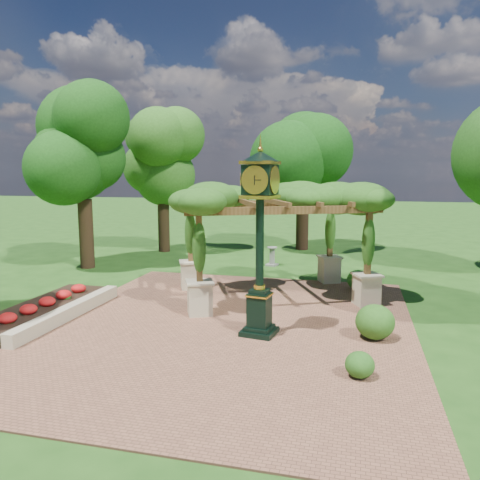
# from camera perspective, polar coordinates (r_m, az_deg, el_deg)

# --- Properties ---
(ground) EXTENTS (120.00, 120.00, 0.00)m
(ground) POSITION_cam_1_polar(r_m,az_deg,el_deg) (12.21, -2.90, -11.94)
(ground) COLOR #1E4714
(ground) RESTS_ON ground
(brick_plaza) EXTENTS (10.00, 12.00, 0.04)m
(brick_plaza) POSITION_cam_1_polar(r_m,az_deg,el_deg) (13.11, -1.61, -10.40)
(brick_plaza) COLOR brown
(brick_plaza) RESTS_ON ground
(border_wall) EXTENTS (0.35, 5.00, 0.40)m
(border_wall) POSITION_cam_1_polar(r_m,az_deg,el_deg) (14.51, -20.15, -8.31)
(border_wall) COLOR #C6B793
(border_wall) RESTS_ON ground
(flower_bed) EXTENTS (1.50, 5.00, 0.36)m
(flower_bed) POSITION_cam_1_polar(r_m,az_deg,el_deg) (15.03, -23.02, -7.98)
(flower_bed) COLOR red
(flower_bed) RESTS_ON ground
(pedestal_clock) EXTENTS (1.08, 1.08, 4.80)m
(pedestal_clock) POSITION_cam_1_polar(r_m,az_deg,el_deg) (11.79, 2.43, 1.70)
(pedestal_clock) COLOR black
(pedestal_clock) RESTS_ON brick_plaza
(pergola) EXTENTS (7.16, 6.02, 3.86)m
(pergola) POSITION_cam_1_polar(r_m,az_deg,el_deg) (15.55, 4.12, 4.39)
(pergola) COLOR beige
(pergola) RESTS_ON brick_plaza
(sundial) EXTENTS (0.56, 0.56, 0.86)m
(sundial) POSITION_cam_1_polar(r_m,az_deg,el_deg) (21.27, 3.94, -2.14)
(sundial) COLOR gray
(sundial) RESTS_ON ground
(shrub_front) EXTENTS (0.69, 0.69, 0.54)m
(shrub_front) POSITION_cam_1_polar(r_m,az_deg,el_deg) (10.20, 14.39, -14.51)
(shrub_front) COLOR #245418
(shrub_front) RESTS_ON brick_plaza
(shrub_mid) EXTENTS (0.99, 0.99, 0.88)m
(shrub_mid) POSITION_cam_1_polar(r_m,az_deg,el_deg) (12.43, 16.13, -9.56)
(shrub_mid) COLOR #275618
(shrub_mid) RESTS_ON brick_plaza
(shrub_back) EXTENTS (0.97, 0.97, 0.71)m
(shrub_back) POSITION_cam_1_polar(r_m,az_deg,el_deg) (17.29, 14.21, -4.74)
(shrub_back) COLOR #22671E
(shrub_back) RESTS_ON brick_plaza
(tree_west_near) EXTENTS (3.54, 3.54, 7.85)m
(tree_west_near) POSITION_cam_1_polar(r_m,az_deg,el_deg) (21.56, -18.70, 10.93)
(tree_west_near) COLOR #382416
(tree_west_near) RESTS_ON ground
(tree_west_far) EXTENTS (2.94, 2.94, 7.44)m
(tree_west_far) POSITION_cam_1_polar(r_m,az_deg,el_deg) (25.09, -9.47, 10.12)
(tree_west_far) COLOR #322213
(tree_west_far) RESTS_ON ground
(tree_north) EXTENTS (4.09, 4.09, 6.96)m
(tree_north) POSITION_cam_1_polar(r_m,az_deg,el_deg) (25.65, 7.75, 9.44)
(tree_north) COLOR black
(tree_north) RESTS_ON ground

